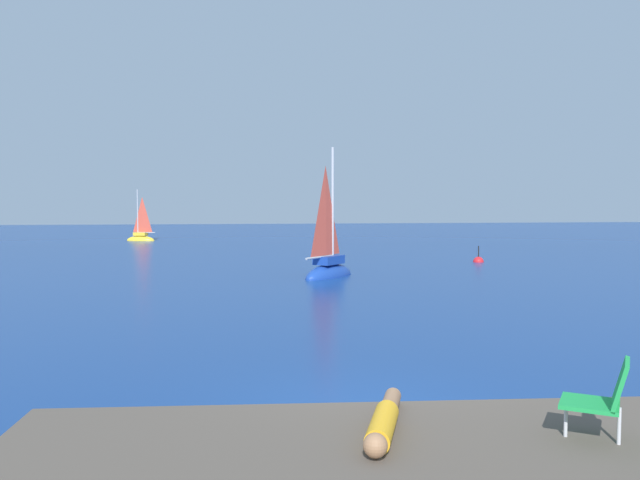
{
  "coord_description": "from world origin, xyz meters",
  "views": [
    {
      "loc": [
        -1.88,
        -9.32,
        3.25
      ],
      "look_at": [
        1.15,
        13.71,
        1.82
      ],
      "focal_mm": 36.35,
      "sensor_mm": 36.0,
      "label": 1
    }
  ],
  "objects_px": {
    "marker_buoy": "(478,262)",
    "sailboat_far": "(141,238)",
    "beach_chair": "(603,396)",
    "person_sunbather": "(384,422)",
    "sailboat_near": "(329,269)"
  },
  "relations": [
    {
      "from": "marker_buoy",
      "to": "sailboat_far",
      "type": "bearing_deg",
      "value": 134.32
    },
    {
      "from": "marker_buoy",
      "to": "beach_chair",
      "type": "bearing_deg",
      "value": -108.99
    },
    {
      "from": "sailboat_far",
      "to": "marker_buoy",
      "type": "distance_m",
      "value": 28.9
    },
    {
      "from": "person_sunbather",
      "to": "marker_buoy",
      "type": "height_order",
      "value": "person_sunbather"
    },
    {
      "from": "sailboat_near",
      "to": "sailboat_far",
      "type": "xyz_separation_m",
      "value": [
        -11.42,
        26.17,
        -0.08
      ]
    },
    {
      "from": "sailboat_near",
      "to": "sailboat_far",
      "type": "distance_m",
      "value": 28.55
    },
    {
      "from": "beach_chair",
      "to": "marker_buoy",
      "type": "distance_m",
      "value": 28.5
    },
    {
      "from": "sailboat_near",
      "to": "person_sunbather",
      "type": "xyz_separation_m",
      "value": [
        -2.5,
        -20.94,
        0.75
      ]
    },
    {
      "from": "sailboat_near",
      "to": "sailboat_far",
      "type": "bearing_deg",
      "value": 64.4
    },
    {
      "from": "person_sunbather",
      "to": "sailboat_far",
      "type": "bearing_deg",
      "value": 30.08
    },
    {
      "from": "person_sunbather",
      "to": "beach_chair",
      "type": "distance_m",
      "value": 2.08
    },
    {
      "from": "person_sunbather",
      "to": "marker_buoy",
      "type": "xyz_separation_m",
      "value": [
        11.26,
        26.44,
        -1.07
      ]
    },
    {
      "from": "sailboat_far",
      "to": "person_sunbather",
      "type": "relative_size",
      "value": 2.66
    },
    {
      "from": "sailboat_near",
      "to": "person_sunbather",
      "type": "bearing_deg",
      "value": -145.98
    },
    {
      "from": "sailboat_far",
      "to": "beach_chair",
      "type": "bearing_deg",
      "value": 122.28
    }
  ]
}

